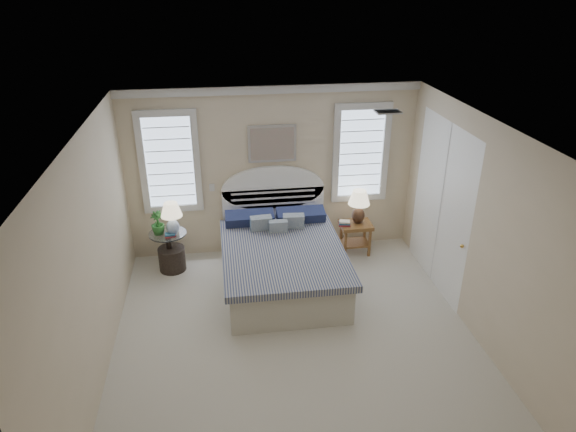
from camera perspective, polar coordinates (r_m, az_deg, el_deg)
The scene contains 21 objects.
floor at distance 6.56m, azimuth 1.03°, elevation -14.08°, with size 4.50×5.00×0.01m, color beige.
ceiling at distance 5.27m, azimuth 1.26°, elevation 9.17°, with size 4.50×5.00×0.01m, color white.
wall_back at distance 8.05m, azimuth -1.75°, elevation 4.91°, with size 4.50×0.02×2.70m, color beige.
wall_left at distance 5.90m, azimuth -21.05°, elevation -5.03°, with size 0.02×5.00×2.70m, color beige.
wall_right at distance 6.51m, azimuth 21.08°, elevation -2.10°, with size 0.02×5.00×2.70m, color beige.
crown_molding at distance 7.65m, azimuth -1.85°, elevation 13.89°, with size 4.50×0.08×0.12m, color silver.
hvac_vent at distance 6.31m, azimuth 11.05°, elevation 11.30°, with size 0.30×0.20×0.02m, color #B2B2B2.
switch_plate at distance 8.06m, azimuth -8.45°, elevation 3.15°, with size 0.08×0.01×0.12m, color silver.
window_left at distance 7.93m, azimuth -13.01°, elevation 5.86°, with size 0.90×0.06×1.60m, color #A8BCD6.
window_right at distance 8.21m, azimuth 8.06°, elevation 6.95°, with size 0.90×0.06×1.60m, color #A8BCD6.
painting at distance 7.85m, azimuth -1.76°, elevation 8.02°, with size 0.74×0.04×0.58m, color silver.
closet_door at distance 7.52m, azimuth 16.60°, elevation 1.04°, with size 0.02×1.80×2.40m, color white.
bed at distance 7.53m, azimuth -0.73°, elevation -4.77°, with size 1.72×2.28×1.47m.
side_table_left at distance 8.03m, azimuth -13.07°, elevation -3.39°, with size 0.56×0.56×0.63m.
nightstand_right at distance 8.36m, azimuth 7.51°, elevation -1.71°, with size 0.50×0.40×0.53m.
floor_pot at distance 8.12m, azimuth -12.75°, elevation -4.66°, with size 0.41×0.41×0.37m, color black.
lamp_left at distance 7.74m, azimuth -12.80°, elevation 0.11°, with size 0.37×0.37×0.51m.
lamp_right at distance 8.19m, azimuth 7.89°, elevation 1.44°, with size 0.43×0.43×0.56m.
potted_plant at distance 7.85m, azimuth -14.29°, elevation -0.76°, with size 0.20×0.20×0.36m, color #337F33.
books_left at distance 7.81m, azimuth -12.96°, elevation -2.07°, with size 0.17×0.13×0.04m.
books_right at distance 8.20m, azimuth 6.30°, elevation -0.80°, with size 0.21×0.18×0.08m.
Camera 1 is at (-0.84, -4.98, 4.19)m, focal length 32.00 mm.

